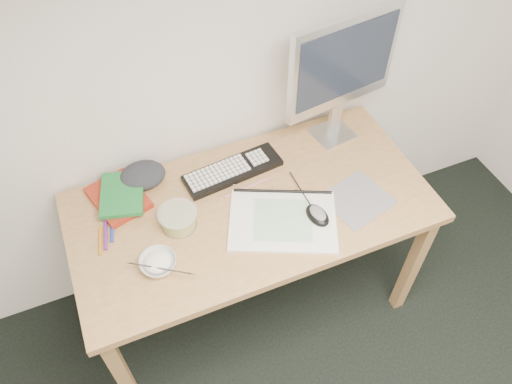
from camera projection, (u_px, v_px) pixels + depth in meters
desk at (252, 218)px, 2.00m from camera, size 1.40×0.70×0.75m
mousepad at (357, 199)px, 1.95m from camera, size 0.28×0.27×0.00m
sketchpad at (283, 221)px, 1.88m from camera, size 0.48×0.43×0.01m
keyboard at (233, 170)px, 2.04m from camera, size 0.42×0.17×0.02m
monitor at (343, 66)px, 1.92m from camera, size 0.49×0.17×0.57m
mouse at (318, 213)px, 1.87m from camera, size 0.09×0.12×0.04m
rice_bowl at (158, 263)px, 1.74m from camera, size 0.14×0.14×0.04m
chopsticks at (160, 268)px, 1.70m from camera, size 0.21×0.15×0.02m
fruit_tub at (178, 219)px, 1.85m from camera, size 0.19×0.19×0.07m
book_red at (118, 198)px, 1.94m from camera, size 0.24×0.28×0.02m
book_green at (122, 194)px, 1.93m from camera, size 0.21×0.26×0.02m
cloth_lump at (143, 175)px, 1.99m from camera, size 0.17×0.15×0.06m
pencil_pink at (247, 188)px, 1.99m from camera, size 0.20×0.03×0.01m
pencil_tan at (247, 190)px, 1.98m from camera, size 0.12×0.14×0.01m
pencil_black at (276, 193)px, 1.97m from camera, size 0.17×0.04×0.01m
marker_blue at (112, 226)px, 1.86m from camera, size 0.04×0.14×0.01m
marker_orange at (100, 241)px, 1.82m from camera, size 0.04×0.12×0.01m
marker_purple at (106, 234)px, 1.84m from camera, size 0.04×0.14×0.01m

